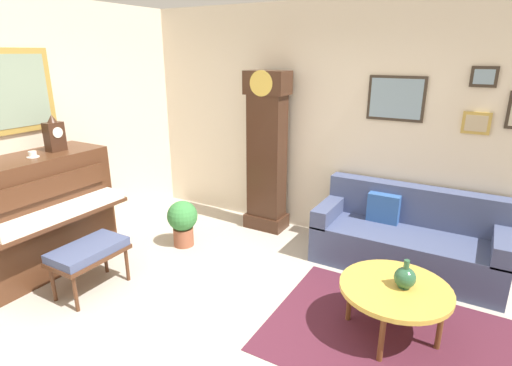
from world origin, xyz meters
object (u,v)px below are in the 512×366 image
object	(u,v)px
piano	(39,214)
green_jug	(405,278)
potted_plant	(183,220)
mantel_clock	(54,135)
couch	(407,239)
piano_bench	(89,253)
coffee_table	(395,290)
teacup	(33,155)
grandfather_clock	(267,157)

from	to	relation	value
piano	green_jug	world-z (taller)	piano
potted_plant	mantel_clock	bearing A→B (deg)	-136.72
green_jug	potted_plant	distance (m)	2.62
couch	mantel_clock	xyz separation A→B (m)	(-3.32, -1.70, 1.10)
piano_bench	green_jug	bearing A→B (deg)	16.86
piano_bench	potted_plant	world-z (taller)	potted_plant
coffee_table	teacup	size ratio (longest dim) A/B	7.59
grandfather_clock	green_jug	distance (m)	2.44
piano	piano_bench	xyz separation A→B (m)	(0.78, -0.04, -0.22)
coffee_table	potted_plant	xyz separation A→B (m)	(-2.53, 0.40, -0.09)
couch	teacup	xyz separation A→B (m)	(-3.27, -1.99, 0.95)
piano_bench	couch	xyz separation A→B (m)	(2.54, 2.04, -0.09)
piano	couch	distance (m)	3.89
coffee_table	potted_plant	distance (m)	2.56
piano_bench	grandfather_clock	distance (m)	2.37
mantel_clock	green_jug	distance (m)	3.64
grandfather_clock	coffee_table	world-z (taller)	grandfather_clock
couch	green_jug	distance (m)	1.25
piano_bench	couch	bearing A→B (deg)	38.78
piano	coffee_table	bearing A→B (deg)	12.52
coffee_table	mantel_clock	size ratio (longest dim) A/B	2.32
grandfather_clock	green_jug	world-z (taller)	grandfather_clock
piano	teacup	size ratio (longest dim) A/B	12.41
mantel_clock	teacup	bearing A→B (deg)	-80.83
coffee_table	green_jug	distance (m)	0.13
piano	piano_bench	distance (m)	0.81
piano	teacup	xyz separation A→B (m)	(0.05, 0.01, 0.64)
potted_plant	grandfather_clock	bearing A→B (deg)	58.03
couch	potted_plant	xyz separation A→B (m)	(-2.40, -0.84, 0.01)
piano_bench	coffee_table	distance (m)	2.79
grandfather_clock	couch	xyz separation A→B (m)	(1.80, -0.13, -0.65)
piano_bench	potted_plant	xyz separation A→B (m)	(0.14, 1.20, -0.08)
couch	coffee_table	bearing A→B (deg)	-84.24
couch	teacup	size ratio (longest dim) A/B	16.38
piano	potted_plant	world-z (taller)	piano
piano_bench	teacup	world-z (taller)	teacup
coffee_table	teacup	bearing A→B (deg)	-167.54
mantel_clock	potted_plant	xyz separation A→B (m)	(0.91, 0.86, -1.09)
mantel_clock	piano_bench	bearing A→B (deg)	-23.93
green_jug	coffee_table	bearing A→B (deg)	-158.28
piano	couch	size ratio (longest dim) A/B	0.76
couch	teacup	world-z (taller)	teacup
potted_plant	teacup	bearing A→B (deg)	-126.99
teacup	potted_plant	bearing A→B (deg)	53.01
grandfather_clock	coffee_table	distance (m)	2.43
piano	piano_bench	world-z (taller)	piano
couch	mantel_clock	distance (m)	3.89
potted_plant	green_jug	bearing A→B (deg)	-8.29
piano	potted_plant	distance (m)	1.51
piano	piano_bench	bearing A→B (deg)	-2.83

